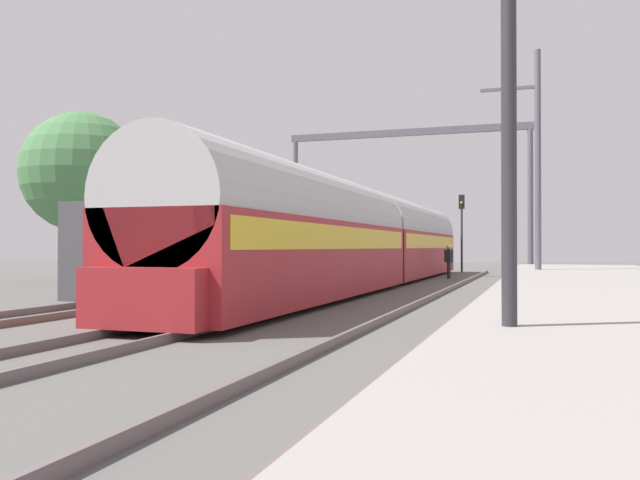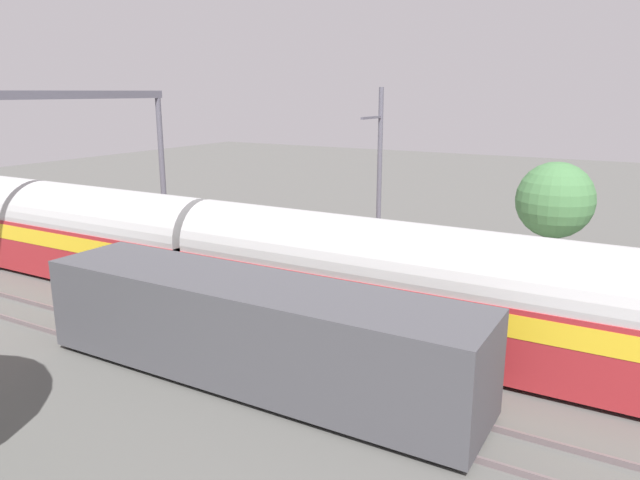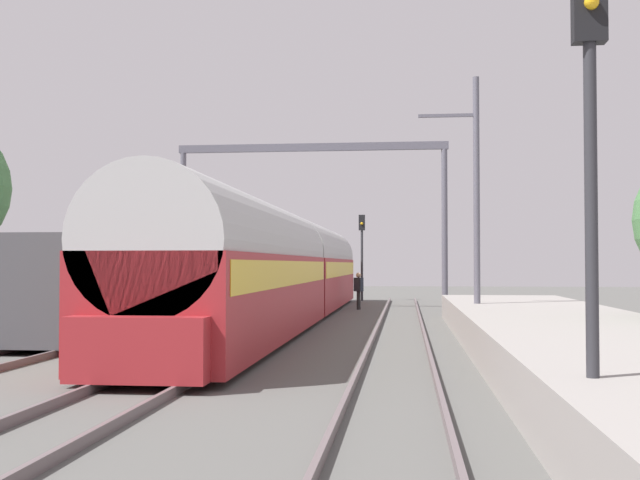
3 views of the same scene
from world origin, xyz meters
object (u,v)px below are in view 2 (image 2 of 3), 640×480
(freight_car, at_px, (252,330))
(person_crossing, at_px, (109,239))
(passenger_train, at_px, (204,252))
(catenary_gantry, at_px, (54,144))

(freight_car, xyz_separation_m, person_crossing, (6.50, 13.12, -0.44))
(freight_car, relative_size, person_crossing, 7.51)
(passenger_train, bearing_deg, catenary_gantry, 90.00)
(passenger_train, distance_m, person_crossing, 8.19)
(passenger_train, xyz_separation_m, freight_car, (-4.25, -5.31, -0.50))
(passenger_train, bearing_deg, person_crossing, 73.95)
(passenger_train, xyz_separation_m, catenary_gantry, (0.00, 8.08, 3.69))
(freight_car, distance_m, catenary_gantry, 14.66)
(freight_car, height_order, person_crossing, freight_car)
(person_crossing, height_order, catenary_gantry, catenary_gantry)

